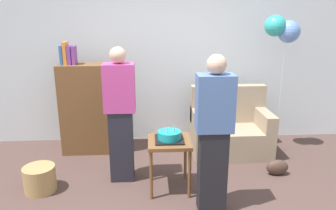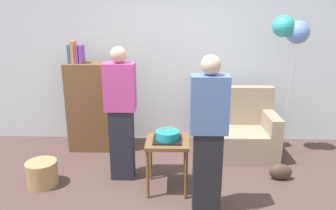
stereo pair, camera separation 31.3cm
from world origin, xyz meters
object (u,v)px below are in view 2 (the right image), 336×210
birthday_cake (167,136)px  person_blowing_candles (121,114)px  couch (235,132)px  wicker_basket (42,173)px  balloon_bunch (291,30)px  person_holding_cake (208,136)px  side_table (167,148)px  bookshelf (96,106)px  handbag (281,172)px

birthday_cake → person_blowing_candles: person_blowing_candles is taller
couch → wicker_basket: size_ratio=3.06×
couch → balloon_bunch: balloon_bunch is taller
wicker_basket → balloon_bunch: bearing=17.3°
person_blowing_candles → person_holding_cake: bearing=-26.4°
wicker_basket → couch: bearing=21.2°
couch → side_table: couch is taller
bookshelf → handbag: 2.70m
couch → person_holding_cake: size_ratio=0.67×
bookshelf → person_blowing_candles: 1.04m
birthday_cake → person_blowing_candles: size_ratio=0.20×
person_holding_cake → wicker_basket: (-1.90, 0.47, -0.68)m
handbag → balloon_bunch: (0.20, 0.75, 1.67)m
side_table → person_holding_cake: (0.41, -0.43, 0.32)m
couch → side_table: bearing=-133.9°
balloon_bunch → birthday_cake: bearing=-147.9°
birthday_cake → handbag: birthday_cake is taller
birthday_cake → person_holding_cake: (0.41, -0.43, 0.17)m
side_table → balloon_bunch: (1.60, 1.00, 1.26)m
couch → side_table: (-0.95, -0.99, 0.18)m
bookshelf → wicker_basket: bearing=-110.0°
person_holding_cake → handbag: 1.41m
birthday_cake → wicker_basket: size_ratio=0.89×
side_table → person_holding_cake: size_ratio=0.38×
side_table → wicker_basket: (-1.49, 0.04, -0.37)m
handbag → side_table: bearing=-169.6°
wicker_basket → balloon_bunch: balloon_bunch is taller
birthday_cake → balloon_bunch: (1.60, 1.00, 1.11)m
bookshelf → person_holding_cake: person_holding_cake is taller
balloon_bunch → handbag: bearing=-105.3°
balloon_bunch → wicker_basket: bearing=-162.7°
bookshelf → balloon_bunch: bearing=-3.1°
person_holding_cake → side_table: bearing=-32.8°
couch → bookshelf: bearing=175.5°
couch → wicker_basket: couch is taller
birthday_cake → wicker_basket: (-1.49, 0.04, -0.51)m
person_blowing_candles → balloon_bunch: balloon_bunch is taller
couch → person_holding_cake: person_holding_cake is taller
wicker_basket → birthday_cake: bearing=-1.4°
couch → birthday_cake: bearing=-133.9°
person_holding_cake → wicker_basket: bearing=-0.2°
couch → handbag: couch is taller
couch → balloon_bunch: (0.65, 0.02, 1.43)m
wicker_basket → handbag: 2.89m
couch → balloon_bunch: bearing=1.5°
birthday_cake → handbag: size_ratio=1.14×
person_blowing_candles → balloon_bunch: bearing=28.2°
couch → person_blowing_candles: person_blowing_candles is taller
couch → handbag: 0.89m
side_table → balloon_bunch: 2.27m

